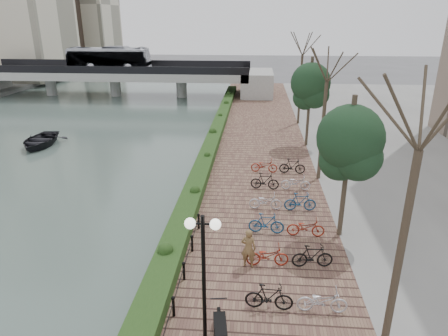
# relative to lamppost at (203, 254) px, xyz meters

# --- Properties ---
(river_water) EXTENTS (30.00, 130.00, 0.02)m
(river_water) POSITION_rel_lamppost_xyz_m (-17.60, 23.10, -3.71)
(river_water) COLOR #4F635B
(river_water) RESTS_ON ground
(promenade) EXTENTS (8.00, 75.00, 0.50)m
(promenade) POSITION_rel_lamppost_xyz_m (1.40, 15.60, -3.47)
(promenade) COLOR brown
(promenade) RESTS_ON ground
(hedge) EXTENTS (1.10, 56.00, 0.60)m
(hedge) POSITION_rel_lamppost_xyz_m (-2.00, 18.10, -2.92)
(hedge) COLOR #1C3A15
(hedge) RESTS_ON promenade
(chain_fence) EXTENTS (0.10, 14.10, 0.70)m
(chain_fence) POSITION_rel_lamppost_xyz_m (-1.20, 0.10, -2.87)
(chain_fence) COLOR black
(chain_fence) RESTS_ON promenade
(lamppost) EXTENTS (1.02, 0.32, 4.41)m
(lamppost) POSITION_rel_lamppost_xyz_m (0.00, 0.00, 0.00)
(lamppost) COLOR black
(lamppost) RESTS_ON promenade
(motorcycle) EXTENTS (0.80, 1.83, 1.11)m
(motorcycle) POSITION_rel_lamppost_xyz_m (0.46, 0.04, -2.67)
(motorcycle) COLOR black
(motorcycle) RESTS_ON promenade
(pedestrian) EXTENTS (0.67, 0.49, 1.68)m
(pedestrian) POSITION_rel_lamppost_xyz_m (1.22, 4.19, -2.38)
(pedestrian) COLOR brown
(pedestrian) RESTS_ON promenade
(bicycle_parking) EXTENTS (2.40, 17.32, 1.00)m
(bicycle_parking) POSITION_rel_lamppost_xyz_m (2.88, 6.93, -2.75)
(bicycle_parking) COLOR silver
(bicycle_parking) RESTS_ON promenade
(street_trees) EXTENTS (3.20, 37.12, 6.80)m
(street_trees) POSITION_rel_lamppost_xyz_m (5.40, 10.78, -0.03)
(street_trees) COLOR #382B21
(street_trees) RESTS_ON promenade
(bridge) EXTENTS (36.00, 10.77, 6.50)m
(bridge) POSITION_rel_lamppost_xyz_m (-17.71, 43.10, -0.35)
(bridge) COLOR #969591
(bridge) RESTS_ON ground
(boat) EXTENTS (3.76, 5.03, 0.99)m
(boat) POSITION_rel_lamppost_xyz_m (-16.34, 20.56, -3.20)
(boat) COLOR black
(boat) RESTS_ON river_water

